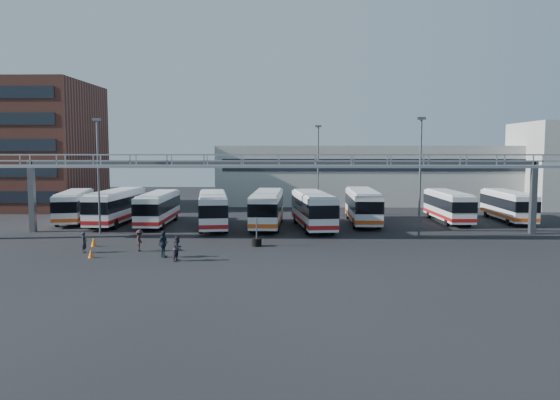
{
  "coord_description": "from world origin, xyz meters",
  "views": [
    {
      "loc": [
        1.14,
        -39.67,
        7.43
      ],
      "look_at": [
        0.08,
        6.0,
        3.24
      ],
      "focal_mm": 35.0,
      "sensor_mm": 36.0,
      "label": 1
    }
  ],
  "objects_px": {
    "bus_1": "(116,205)",
    "cone_right": "(94,242)",
    "bus_4": "(267,207)",
    "tire_stack": "(257,241)",
    "bus_3": "(213,209)",
    "light_pole_left": "(98,169)",
    "light_pole_back": "(318,165)",
    "light_pole_mid": "(420,170)",
    "bus_0": "(74,205)",
    "bus_8": "(448,205)",
    "bus_5": "(313,209)",
    "bus_6": "(363,205)",
    "pedestrian_b": "(178,248)",
    "bus_9": "(508,205)",
    "pedestrian_c": "(140,240)",
    "pedestrian_d": "(163,244)",
    "bus_2": "(158,207)",
    "pedestrian_a": "(84,242)",
    "cone_left": "(91,253)"
  },
  "relations": [
    {
      "from": "bus_5",
      "to": "bus_6",
      "type": "distance_m",
      "value": 6.24
    },
    {
      "from": "bus_4",
      "to": "tire_stack",
      "type": "xyz_separation_m",
      "value": [
        -0.31,
        -10.51,
        -1.55
      ]
    },
    {
      "from": "bus_8",
      "to": "pedestrian_a",
      "type": "xyz_separation_m",
      "value": [
        -31.23,
        -17.8,
        -1.0
      ]
    },
    {
      "from": "light_pole_left",
      "to": "bus_6",
      "type": "height_order",
      "value": "light_pole_left"
    },
    {
      "from": "pedestrian_c",
      "to": "tire_stack",
      "type": "distance_m",
      "value": 8.79
    },
    {
      "from": "bus_4",
      "to": "tire_stack",
      "type": "height_order",
      "value": "bus_4"
    },
    {
      "from": "bus_2",
      "to": "bus_5",
      "type": "xyz_separation_m",
      "value": [
        15.27,
        -2.12,
        0.12
      ]
    },
    {
      "from": "bus_5",
      "to": "pedestrian_d",
      "type": "height_order",
      "value": "bus_5"
    },
    {
      "from": "bus_5",
      "to": "bus_3",
      "type": "bearing_deg",
      "value": 170.78
    },
    {
      "from": "bus_0",
      "to": "pedestrian_b",
      "type": "relative_size",
      "value": 6.31
    },
    {
      "from": "bus_8",
      "to": "bus_9",
      "type": "height_order",
      "value": "bus_8"
    },
    {
      "from": "bus_2",
      "to": "pedestrian_a",
      "type": "distance_m",
      "value": 14.83
    },
    {
      "from": "bus_8",
      "to": "bus_6",
      "type": "bearing_deg",
      "value": -170.39
    },
    {
      "from": "bus_9",
      "to": "pedestrian_c",
      "type": "bearing_deg",
      "value": -151.14
    },
    {
      "from": "bus_2",
      "to": "bus_0",
      "type": "bearing_deg",
      "value": 165.84
    },
    {
      "from": "bus_3",
      "to": "tire_stack",
      "type": "height_order",
      "value": "bus_3"
    },
    {
      "from": "light_pole_left",
      "to": "bus_9",
      "type": "bearing_deg",
      "value": 13.43
    },
    {
      "from": "light_pole_back",
      "to": "bus_9",
      "type": "distance_m",
      "value": 20.52
    },
    {
      "from": "bus_1",
      "to": "pedestrian_b",
      "type": "bearing_deg",
      "value": -58.95
    },
    {
      "from": "light_pole_left",
      "to": "light_pole_back",
      "type": "height_order",
      "value": "same"
    },
    {
      "from": "light_pole_back",
      "to": "bus_8",
      "type": "distance_m",
      "value": 14.76
    },
    {
      "from": "light_pole_left",
      "to": "bus_1",
      "type": "distance_m",
      "value": 7.35
    },
    {
      "from": "bus_3",
      "to": "cone_right",
      "type": "height_order",
      "value": "bus_3"
    },
    {
      "from": "bus_3",
      "to": "tire_stack",
      "type": "bearing_deg",
      "value": -72.63
    },
    {
      "from": "bus_3",
      "to": "bus_5",
      "type": "relative_size",
      "value": 0.98
    },
    {
      "from": "bus_9",
      "to": "pedestrian_b",
      "type": "height_order",
      "value": "bus_9"
    },
    {
      "from": "bus_3",
      "to": "bus_8",
      "type": "xyz_separation_m",
      "value": [
        23.73,
        4.95,
        -0.1
      ]
    },
    {
      "from": "light_pole_mid",
      "to": "bus_0",
      "type": "bearing_deg",
      "value": 165.21
    },
    {
      "from": "bus_8",
      "to": "cone_right",
      "type": "distance_m",
      "value": 35.01
    },
    {
      "from": "light_pole_back",
      "to": "bus_4",
      "type": "xyz_separation_m",
      "value": [
        -5.33,
        -9.43,
        -3.81
      ]
    },
    {
      "from": "bus_5",
      "to": "bus_9",
      "type": "distance_m",
      "value": 21.34
    },
    {
      "from": "light_pole_left",
      "to": "pedestrian_d",
      "type": "distance_m",
      "value": 14.17
    },
    {
      "from": "bus_6",
      "to": "pedestrian_b",
      "type": "relative_size",
      "value": 6.64
    },
    {
      "from": "bus_1",
      "to": "light_pole_back",
      "type": "bearing_deg",
      "value": 22.65
    },
    {
      "from": "bus_1",
      "to": "cone_left",
      "type": "xyz_separation_m",
      "value": [
        3.74,
        -17.06,
        -1.59
      ]
    },
    {
      "from": "light_pole_back",
      "to": "bus_3",
      "type": "distance_m",
      "value": 15.05
    },
    {
      "from": "bus_9",
      "to": "pedestrian_a",
      "type": "relative_size",
      "value": 6.86
    },
    {
      "from": "light_pole_left",
      "to": "bus_4",
      "type": "xyz_separation_m",
      "value": [
        14.67,
        4.57,
        -3.81
      ]
    },
    {
      "from": "pedestrian_c",
      "to": "pedestrian_d",
      "type": "bearing_deg",
      "value": -141.39
    },
    {
      "from": "bus_1",
      "to": "cone_right",
      "type": "height_order",
      "value": "bus_1"
    },
    {
      "from": "bus_9",
      "to": "light_pole_back",
      "type": "bearing_deg",
      "value": 168.05
    },
    {
      "from": "bus_5",
      "to": "bus_2",
      "type": "bearing_deg",
      "value": 164.57
    },
    {
      "from": "bus_5",
      "to": "bus_9",
      "type": "bearing_deg",
      "value": 8.32
    },
    {
      "from": "bus_2",
      "to": "bus_4",
      "type": "distance_m",
      "value": 10.93
    },
    {
      "from": "tire_stack",
      "to": "cone_left",
      "type": "bearing_deg",
      "value": -156.45
    },
    {
      "from": "light_pole_left",
      "to": "bus_5",
      "type": "relative_size",
      "value": 0.88
    },
    {
      "from": "light_pole_back",
      "to": "pedestrian_d",
      "type": "relative_size",
      "value": 5.4
    },
    {
      "from": "light_pole_left",
      "to": "tire_stack",
      "type": "distance_m",
      "value": 16.44
    },
    {
      "from": "pedestrian_c",
      "to": "bus_2",
      "type": "bearing_deg",
      "value": 1.83
    },
    {
      "from": "bus_6",
      "to": "bus_5",
      "type": "bearing_deg",
      "value": -144.55
    }
  ]
}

